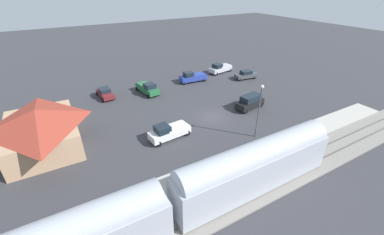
# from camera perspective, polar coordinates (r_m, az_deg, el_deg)

# --- Properties ---
(ground_plane) EXTENTS (200.00, 200.00, 0.00)m
(ground_plane) POSITION_cam_1_polar(r_m,az_deg,el_deg) (37.47, 4.71, 0.14)
(ground_plane) COLOR #38383D
(railway_track) EXTENTS (4.80, 70.00, 0.30)m
(railway_track) POSITION_cam_1_polar(r_m,az_deg,el_deg) (29.05, 20.60, -11.33)
(railway_track) COLOR gray
(railway_track) RESTS_ON ground
(platform) EXTENTS (3.20, 46.00, 0.30)m
(platform) POSITION_cam_1_polar(r_m,az_deg,el_deg) (31.00, 15.15, -7.37)
(platform) COLOR #B7B2A8
(platform) RESTS_ON ground
(station_building) EXTENTS (11.61, 8.44, 5.02)m
(station_building) POSITION_cam_1_polar(r_m,az_deg,el_deg) (34.64, -31.34, -2.02)
(station_building) COLOR tan
(station_building) RESTS_ON ground
(pedestrian_on_platform) EXTENTS (0.36, 0.36, 1.71)m
(pedestrian_on_platform) POSITION_cam_1_polar(r_m,az_deg,el_deg) (35.51, 25.23, -2.16)
(pedestrian_on_platform) COLOR #333338
(pedestrian_on_platform) RESTS_ON platform
(pedestrian_waiting_far) EXTENTS (0.36, 0.36, 1.71)m
(pedestrian_waiting_far) POSITION_cam_1_polar(r_m,az_deg,el_deg) (35.16, 24.50, -2.30)
(pedestrian_waiting_far) COLOR #23284C
(pedestrian_waiting_far) RESTS_ON platform
(pickup_silver) EXTENTS (2.87, 5.66, 2.14)m
(pickup_silver) POSITION_cam_1_polar(r_m,az_deg,el_deg) (56.11, 6.47, 11.16)
(pickup_silver) COLOR silver
(pickup_silver) RESTS_ON ground
(pickup_green) EXTENTS (5.63, 3.09, 2.14)m
(pickup_green) POSITION_cam_1_polar(r_m,az_deg,el_deg) (45.62, -10.16, 6.65)
(pickup_green) COLOR #236638
(pickup_green) RESTS_ON ground
(sedan_charcoal) EXTENTS (2.42, 4.70, 1.74)m
(sedan_charcoal) POSITION_cam_1_polar(r_m,az_deg,el_deg) (53.27, 12.24, 9.55)
(sedan_charcoal) COLOR #47494F
(sedan_charcoal) RESTS_ON ground
(sedan_maroon) EXTENTS (4.64, 2.56, 1.74)m
(sedan_maroon) POSITION_cam_1_polar(r_m,az_deg,el_deg) (45.83, -19.29, 5.34)
(sedan_maroon) COLOR maroon
(sedan_maroon) RESTS_ON ground
(pickup_white) EXTENTS (2.50, 5.57, 2.14)m
(pickup_white) POSITION_cam_1_polar(r_m,az_deg,el_deg) (32.03, -5.31, -3.17)
(pickup_white) COLOR white
(pickup_white) RESTS_ON ground
(suv_black) EXTENTS (2.70, 5.15, 2.22)m
(suv_black) POSITION_cam_1_polar(r_m,az_deg,el_deg) (40.49, 13.15, 3.56)
(suv_black) COLOR black
(suv_black) RESTS_ON ground
(pickup_blue) EXTENTS (2.29, 5.51, 2.14)m
(pickup_blue) POSITION_cam_1_polar(r_m,az_deg,el_deg) (50.41, 0.15, 9.28)
(pickup_blue) COLOR #283D9E
(pickup_blue) RESTS_ON ground
(light_pole_near_platform) EXTENTS (0.44, 0.44, 7.20)m
(light_pole_near_platform) POSITION_cam_1_polar(r_m,az_deg,el_deg) (31.62, 15.20, 2.77)
(light_pole_near_platform) COLOR #515156
(light_pole_near_platform) RESTS_ON ground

